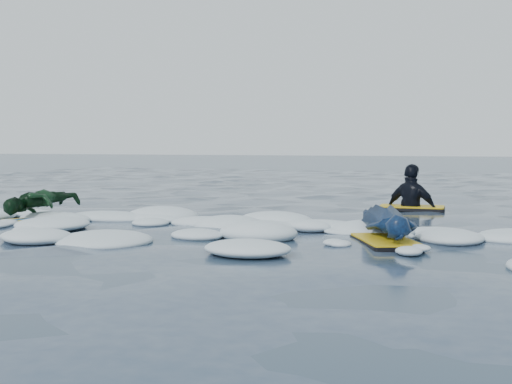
{
  "coord_description": "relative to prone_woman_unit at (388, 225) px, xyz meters",
  "views": [
    {
      "loc": [
        3.34,
        -6.7,
        1.15
      ],
      "look_at": [
        0.38,
        1.6,
        0.5
      ],
      "focal_mm": 45.0,
      "sensor_mm": 36.0,
      "label": 1
    }
  ],
  "objects": [
    {
      "name": "waiting_rider_unit",
      "position": [
        -0.13,
        3.86,
        -0.22
      ],
      "size": [
        1.13,
        0.71,
        1.67
      ],
      "rotation": [
        0.0,
        0.0,
        0.04
      ],
      "color": "black",
      "rests_on": "ground"
    },
    {
      "name": "foam_band",
      "position": [
        -2.29,
        0.2,
        -0.21
      ],
      "size": [
        12.0,
        3.1,
        0.3
      ],
      "primitive_type": null,
      "color": "silver",
      "rests_on": "ground"
    },
    {
      "name": "prone_woman_unit",
      "position": [
        0.0,
        0.0,
        0.0
      ],
      "size": [
        1.02,
        1.68,
        0.41
      ],
      "rotation": [
        0.0,
        0.0,
        2.03
      ],
      "color": "black",
      "rests_on": "ground"
    },
    {
      "name": "ground",
      "position": [
        -2.29,
        -0.83,
        -0.21
      ],
      "size": [
        120.0,
        120.0,
        0.0
      ],
      "primitive_type": "plane",
      "color": "#1A2E3F",
      "rests_on": "ground"
    },
    {
      "name": "prone_child_unit",
      "position": [
        -5.18,
        0.37,
        0.03
      ],
      "size": [
        0.85,
        1.32,
        0.47
      ],
      "rotation": [
        0.0,
        0.0,
        1.02
      ],
      "color": "black",
      "rests_on": "ground"
    }
  ]
}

